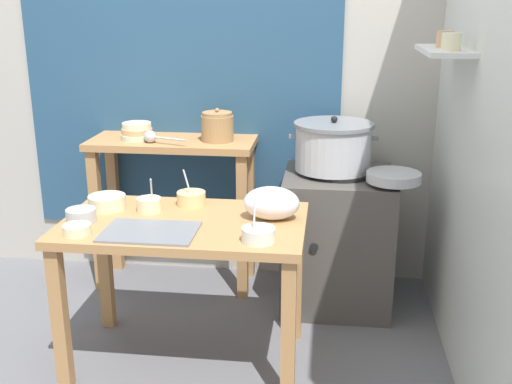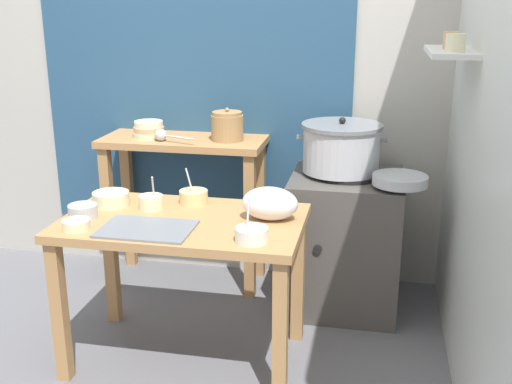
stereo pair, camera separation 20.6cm
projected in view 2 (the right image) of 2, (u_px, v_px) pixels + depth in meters
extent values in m
plane|color=slate|center=(170.00, 352.00, 3.06)|extent=(9.00, 9.00, 0.00)
cube|color=#B2ADA3|center=(237.00, 65.00, 3.68)|extent=(4.40, 0.10, 2.60)
cube|color=navy|center=(193.00, 57.00, 3.66)|extent=(1.90, 0.02, 2.10)
cube|color=silver|center=(489.00, 92.00, 2.60)|extent=(0.10, 3.20, 2.60)
cube|color=silver|center=(451.00, 52.00, 2.77)|extent=(0.20, 0.56, 0.02)
cylinder|color=beige|center=(455.00, 43.00, 2.61)|extent=(0.08, 0.08, 0.08)
cylinder|color=tan|center=(451.00, 40.00, 2.76)|extent=(0.07, 0.07, 0.08)
cube|color=#B27F4C|center=(183.00, 223.00, 2.82)|extent=(1.10, 0.66, 0.04)
cube|color=#B27F4C|center=(60.00, 312.00, 2.76)|extent=(0.06, 0.06, 0.68)
cube|color=#B27F4C|center=(280.00, 335.00, 2.57)|extent=(0.06, 0.06, 0.68)
cube|color=#B27F4C|center=(111.00, 262.00, 3.28)|extent=(0.06, 0.06, 0.68)
cube|color=#B27F4C|center=(298.00, 278.00, 3.09)|extent=(0.06, 0.06, 0.68)
cube|color=#B27F4C|center=(183.00, 142.00, 3.61)|extent=(0.96, 0.40, 0.04)
cube|color=#B27F4C|center=(109.00, 218.00, 3.68)|extent=(0.06, 0.06, 0.86)
cube|color=#B27F4C|center=(250.00, 228.00, 3.52)|extent=(0.06, 0.06, 0.86)
cube|color=#B27F4C|center=(129.00, 202.00, 3.96)|extent=(0.06, 0.06, 0.86)
cube|color=#B27F4C|center=(260.00, 211.00, 3.80)|extent=(0.06, 0.06, 0.86)
cube|color=#4C4742|center=(344.00, 241.00, 3.45)|extent=(0.60, 0.60, 0.76)
cylinder|color=black|center=(347.00, 174.00, 3.34)|extent=(0.36, 0.36, 0.02)
cylinder|color=black|center=(318.00, 249.00, 3.17)|extent=(0.04, 0.02, 0.04)
cylinder|color=#B7BABF|center=(341.00, 150.00, 3.32)|extent=(0.41, 0.41, 0.24)
cylinder|color=slate|center=(342.00, 126.00, 3.28)|extent=(0.43, 0.43, 0.02)
sphere|color=black|center=(342.00, 120.00, 3.28)|extent=(0.04, 0.04, 0.04)
cube|color=slate|center=(300.00, 137.00, 3.35)|extent=(0.04, 0.02, 0.02)
cube|color=slate|center=(384.00, 140.00, 3.26)|extent=(0.04, 0.02, 0.02)
cylinder|color=#A37A4C|center=(227.00, 128.00, 3.53)|extent=(0.18, 0.18, 0.15)
cylinder|color=#A37A4C|center=(227.00, 113.00, 3.50)|extent=(0.17, 0.17, 0.02)
sphere|color=#A37A4C|center=(227.00, 110.00, 3.50)|extent=(0.02, 0.02, 0.02)
cylinder|color=#B7D1AD|center=(149.00, 135.00, 3.62)|extent=(0.19, 0.19, 0.03)
cylinder|color=tan|center=(149.00, 129.00, 3.61)|extent=(0.18, 0.18, 0.03)
cylinder|color=beige|center=(149.00, 124.00, 3.60)|extent=(0.17, 0.17, 0.03)
sphere|color=#B7BABF|center=(161.00, 135.00, 3.52)|extent=(0.07, 0.07, 0.07)
cylinder|color=#B7BABF|center=(180.00, 138.00, 3.45)|extent=(0.19, 0.08, 0.01)
cube|color=slate|center=(147.00, 229.00, 2.67)|extent=(0.40, 0.28, 0.01)
ellipsoid|color=white|center=(270.00, 203.00, 2.78)|extent=(0.26, 0.16, 0.15)
cylinder|color=#B7BABF|center=(400.00, 180.00, 3.11)|extent=(0.28, 0.28, 0.05)
cylinder|color=#E5C684|center=(194.00, 197.00, 3.01)|extent=(0.14, 0.14, 0.07)
cylinder|color=#337238|center=(193.00, 192.00, 3.00)|extent=(0.12, 0.12, 0.01)
cylinder|color=#B7BABF|center=(191.00, 186.00, 2.98)|extent=(0.06, 0.04, 0.18)
cylinder|color=beige|center=(111.00, 199.00, 2.99)|extent=(0.18, 0.18, 0.06)
cylinder|color=maroon|center=(111.00, 193.00, 2.98)|extent=(0.15, 0.15, 0.01)
cylinder|color=beige|center=(151.00, 202.00, 2.93)|extent=(0.12, 0.12, 0.07)
cylinder|color=#BFB28C|center=(151.00, 197.00, 2.93)|extent=(0.10, 0.10, 0.01)
cylinder|color=#B7BABF|center=(154.00, 192.00, 2.92)|extent=(0.02, 0.06, 0.16)
cylinder|color=beige|center=(76.00, 225.00, 2.67)|extent=(0.12, 0.12, 0.04)
cylinder|color=#BFB28C|center=(76.00, 221.00, 2.67)|extent=(0.10, 0.10, 0.01)
cylinder|color=silver|center=(252.00, 235.00, 2.54)|extent=(0.14, 0.14, 0.06)
cylinder|color=maroon|center=(252.00, 229.00, 2.53)|extent=(0.12, 0.12, 0.01)
cylinder|color=#B7BABF|center=(248.00, 221.00, 2.52)|extent=(0.01, 0.08, 0.18)
cylinder|color=#B7BABF|center=(83.00, 211.00, 2.82)|extent=(0.13, 0.13, 0.06)
cylinder|color=#BFB28C|center=(83.00, 206.00, 2.81)|extent=(0.11, 0.11, 0.01)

